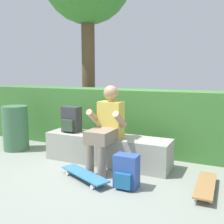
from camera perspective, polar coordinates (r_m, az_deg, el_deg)
ground_plane at (r=3.83m, az=-3.26°, el=-12.27°), size 24.00×24.00×0.00m
bench_main at (r=4.02m, az=-1.13°, el=-8.02°), size 1.92×0.46×0.43m
person_skater at (r=3.69m, az=-1.20°, el=-2.86°), size 0.49×0.62×1.18m
skateboard_near_person at (r=3.47m, az=-5.97°, el=-13.18°), size 0.81×0.51×0.09m
skateboard_beside_bench at (r=3.33m, az=19.47°, el=-14.60°), size 0.22×0.80×0.09m
backpack_on_bench at (r=4.23m, az=-8.75°, el=-1.65°), size 0.28×0.23×0.40m
backpack_on_ground at (r=3.21m, az=3.08°, el=-12.71°), size 0.28×0.23×0.40m
hedge_row at (r=4.77m, az=2.18°, el=-1.48°), size 5.55×0.63×1.06m
trash_bin at (r=4.98m, az=-19.99°, el=-3.23°), size 0.44×0.44×0.78m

